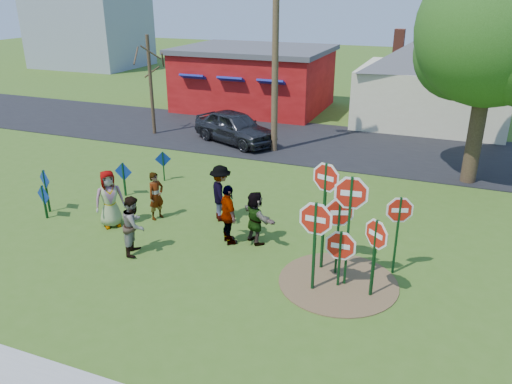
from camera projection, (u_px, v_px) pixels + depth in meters
ground at (205, 238)px, 15.79m from camera, size 120.00×120.00×0.00m
road at (307, 142)px, 25.69m from camera, size 120.00×7.50×0.04m
dirt_patch at (338, 282)px, 13.39m from camera, size 3.20×3.20×0.03m
red_building at (254, 78)px, 32.42m from camera, size 9.40×7.69×3.90m
cream_house at (434, 72)px, 28.32m from camera, size 9.40×9.40×6.50m
distant_building at (89, 25)px, 49.65m from camera, size 10.00×8.00×8.00m
stop_sign_a at (315, 227)px, 12.43m from camera, size 1.19×0.08×2.63m
stop_sign_b at (325, 189)px, 13.20m from camera, size 1.05×0.34×3.28m
stop_sign_c at (350, 206)px, 12.48m from camera, size 1.17×0.14×3.22m
stop_sign_d at (399, 216)px, 13.22m from camera, size 0.93×0.35×2.41m
stop_sign_e at (340, 249)px, 12.84m from camera, size 1.11×0.08×1.75m
stop_sign_f at (376, 240)px, 12.22m from camera, size 0.83×0.65×2.29m
stop_sign_g at (339, 219)px, 13.23m from camera, size 1.01×0.40×2.39m
blue_diamond_a at (44, 198)px, 16.91m from camera, size 0.70×0.23×1.22m
blue_diamond_b at (46, 186)px, 17.31m from camera, size 0.66×0.28×1.57m
blue_diamond_c at (124, 175)px, 18.75m from camera, size 0.72×0.08×1.33m
blue_diamond_d at (163, 163)px, 20.25m from camera, size 0.58×0.33×1.25m
person_a at (109, 199)px, 16.26m from camera, size 1.09×1.12×1.94m
person_b at (156, 196)px, 16.86m from camera, size 0.57×0.70×1.67m
person_c at (134, 225)px, 14.61m from camera, size 0.92×1.04×1.81m
person_d at (221, 193)px, 16.71m from camera, size 1.35×1.43×1.94m
person_e at (228, 215)px, 15.14m from camera, size 1.11×1.13×1.91m
person_f at (255, 217)px, 15.23m from camera, size 1.56×1.33×1.69m
suv at (235, 127)px, 25.22m from camera, size 5.10×3.66×1.61m
utility_pole at (275, 42)px, 22.35m from camera, size 2.36×0.57×9.74m
leafy_tree at (496, 39)px, 18.23m from camera, size 6.14×5.60×8.72m
bare_tree_west at (150, 71)px, 25.87m from camera, size 1.80×1.80×5.19m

